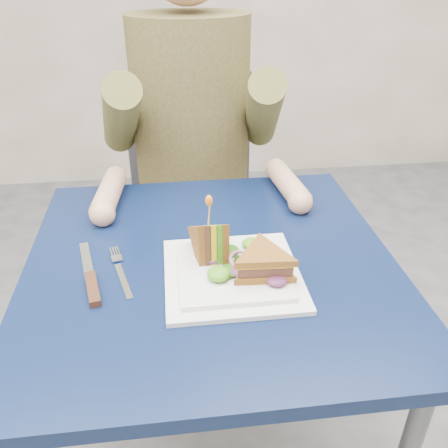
{
  "coord_description": "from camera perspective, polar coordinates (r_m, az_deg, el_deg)",
  "views": [
    {
      "loc": [
        -0.07,
        -0.8,
        1.29
      ],
      "look_at": [
        0.03,
        -0.01,
        0.82
      ],
      "focal_mm": 38.0,
      "sensor_mm": 36.0,
      "label": 1
    }
  ],
  "objects": [
    {
      "name": "table",
      "position": [
        1.02,
        -1.52,
        -7.89
      ],
      "size": [
        0.75,
        0.75,
        0.73
      ],
      "color": "black",
      "rests_on": "ground"
    },
    {
      "name": "chair",
      "position": [
        1.64,
        -3.78,
        3.47
      ],
      "size": [
        0.42,
        0.4,
        0.93
      ],
      "color": "#47474C",
      "rests_on": "ground"
    },
    {
      "name": "diner",
      "position": [
        1.4,
        -4.0,
        15.1
      ],
      "size": [
        0.54,
        0.59,
        0.74
      ],
      "color": "#4A4121",
      "rests_on": "chair"
    },
    {
      "name": "plate",
      "position": [
        0.92,
        1.0,
        -5.88
      ],
      "size": [
        0.26,
        0.26,
        0.02
      ],
      "color": "white",
      "rests_on": "table"
    },
    {
      "name": "sandwich_flat",
      "position": [
        0.89,
        4.77,
        -4.69
      ],
      "size": [
        0.14,
        0.14,
        0.05
      ],
      "color": "brown",
      "rests_on": "plate"
    },
    {
      "name": "sandwich_upright",
      "position": [
        0.93,
        -1.73,
        -2.18
      ],
      "size": [
        0.08,
        0.13,
        0.13
      ],
      "color": "brown",
      "rests_on": "plate"
    },
    {
      "name": "fork",
      "position": [
        0.95,
        -12.27,
        -5.73
      ],
      "size": [
        0.06,
        0.18,
        0.01
      ],
      "color": "silver",
      "rests_on": "table"
    },
    {
      "name": "knife",
      "position": [
        0.93,
        -15.66,
        -6.84
      ],
      "size": [
        0.07,
        0.22,
        0.02
      ],
      "color": "silver",
      "rests_on": "table"
    },
    {
      "name": "toothpick",
      "position": [
        0.9,
        -1.8,
        1.26
      ],
      "size": [
        0.01,
        0.01,
        0.06
      ],
      "primitive_type": "cylinder",
      "rotation": [
        0.14,
        0.07,
        0.0
      ],
      "color": "tan",
      "rests_on": "sandwich_upright"
    },
    {
      "name": "toothpick_frill",
      "position": [
        0.88,
        -1.83,
        2.85
      ],
      "size": [
        0.01,
        0.01,
        0.02
      ],
      "primitive_type": "ellipsoid",
      "color": "orange",
      "rests_on": "sandwich_upright"
    },
    {
      "name": "lettuce_spill",
      "position": [
        0.92,
        1.24,
        -4.43
      ],
      "size": [
        0.15,
        0.13,
        0.02
      ],
      "primitive_type": null,
      "color": "#337A14",
      "rests_on": "plate"
    },
    {
      "name": "onion_ring",
      "position": [
        0.91,
        1.91,
        -4.31
      ],
      "size": [
        0.04,
        0.04,
        0.02
      ],
      "primitive_type": "torus",
      "rotation": [
        0.44,
        0.0,
        0.0
      ],
      "color": "#9E4C7A",
      "rests_on": "plate"
    }
  ]
}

